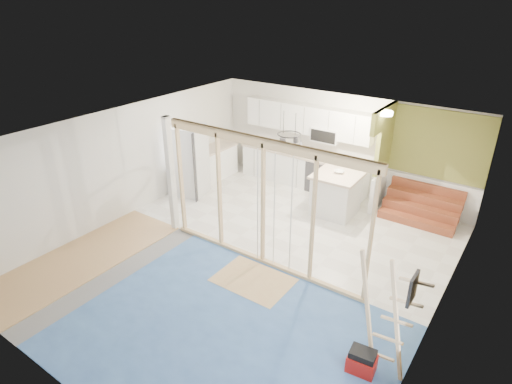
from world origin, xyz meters
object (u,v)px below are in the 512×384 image
Objects in this scene: island at (336,194)px; toolbox at (362,362)px; fridge at (189,161)px; ladder at (386,318)px.

island reaches higher than toolbox.
island is 4.77m from toolbox.
fridge is 6.74m from toolbox.
ladder reaches higher than toolbox.
island is at bearing 114.05° from toolbox.
toolbox is 0.23× the size of ladder.
toolbox is at bearing -127.58° from ladder.
fridge is 4.42× the size of toolbox.
fridge is at bearing 147.64° from toolbox.
fridge is 6.78m from ladder.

